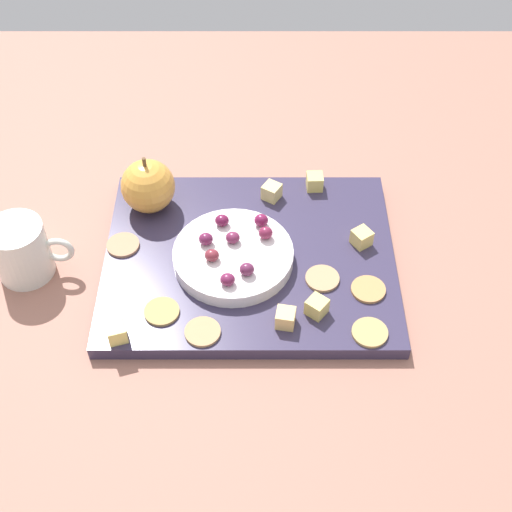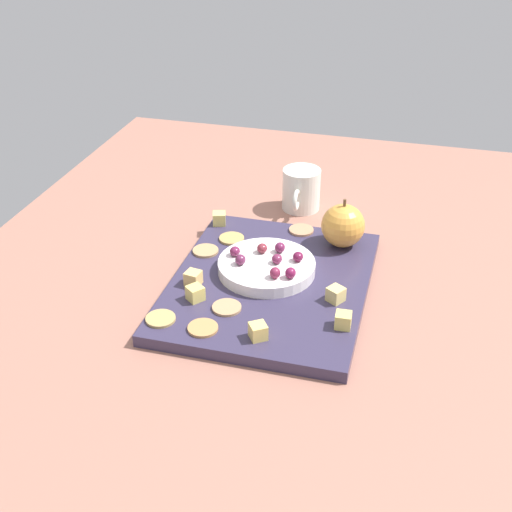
# 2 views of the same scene
# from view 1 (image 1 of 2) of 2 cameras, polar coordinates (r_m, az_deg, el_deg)

# --- Properties ---
(table) EXTENTS (1.40, 1.10, 0.04)m
(table) POSITION_cam_1_polar(r_m,az_deg,el_deg) (0.96, 0.50, -0.32)
(table) COLOR #986454
(table) RESTS_ON ground
(platter) EXTENTS (0.37, 0.30, 0.02)m
(platter) POSITION_cam_1_polar(r_m,az_deg,el_deg) (0.92, -0.42, -0.26)
(platter) COLOR #342E49
(platter) RESTS_ON table
(serving_dish) EXTENTS (0.15, 0.15, 0.02)m
(serving_dish) POSITION_cam_1_polar(r_m,az_deg,el_deg) (0.90, -1.77, 0.01)
(serving_dish) COLOR white
(serving_dish) RESTS_ON platter
(apple_whole) EXTENTS (0.07, 0.07, 0.07)m
(apple_whole) POSITION_cam_1_polar(r_m,az_deg,el_deg) (0.96, -8.64, 5.62)
(apple_whole) COLOR gold
(apple_whole) RESTS_ON platter
(apple_stem) EXTENTS (0.01, 0.01, 0.01)m
(apple_stem) POSITION_cam_1_polar(r_m,az_deg,el_deg) (0.93, -8.93, 7.55)
(apple_stem) COLOR brown
(apple_stem) RESTS_ON apple_whole
(cheese_cube_0) EXTENTS (0.03, 0.03, 0.02)m
(cheese_cube_0) POSITION_cam_1_polar(r_m,az_deg,el_deg) (0.83, 2.48, -5.04)
(cheese_cube_0) COLOR #EDC371
(cheese_cube_0) RESTS_ON platter
(cheese_cube_1) EXTENTS (0.03, 0.03, 0.02)m
(cheese_cube_1) POSITION_cam_1_polar(r_m,az_deg,el_deg) (0.92, 8.64, 1.46)
(cheese_cube_1) COLOR #EFD36C
(cheese_cube_1) RESTS_ON platter
(cheese_cube_2) EXTENTS (0.03, 0.03, 0.02)m
(cheese_cube_2) POSITION_cam_1_polar(r_m,az_deg,el_deg) (0.84, 5.03, -4.12)
(cheese_cube_2) COLOR #E0CB68
(cheese_cube_2) RESTS_ON platter
(cheese_cube_3) EXTENTS (0.03, 0.03, 0.02)m
(cheese_cube_3) POSITION_cam_1_polar(r_m,az_deg,el_deg) (0.83, -11.12, -6.07)
(cheese_cube_3) COLOR #E4D46D
(cheese_cube_3) RESTS_ON platter
(cheese_cube_4) EXTENTS (0.03, 0.03, 0.02)m
(cheese_cube_4) POSITION_cam_1_polar(r_m,az_deg,el_deg) (0.98, 1.38, 5.23)
(cheese_cube_4) COLOR #E2CC77
(cheese_cube_4) RESTS_ON platter
(cheese_cube_5) EXTENTS (0.02, 0.02, 0.02)m
(cheese_cube_5) POSITION_cam_1_polar(r_m,az_deg,el_deg) (1.00, 4.87, 6.01)
(cheese_cube_5) COLOR #E7D269
(cheese_cube_5) RESTS_ON platter
(cracker_0) EXTENTS (0.04, 0.04, 0.00)m
(cracker_0) POSITION_cam_1_polar(r_m,az_deg,el_deg) (0.93, -10.62, 0.90)
(cracker_0) COLOR tan
(cracker_0) RESTS_ON platter
(cracker_1) EXTENTS (0.04, 0.04, 0.00)m
(cracker_1) POSITION_cam_1_polar(r_m,az_deg,el_deg) (0.88, 5.48, -1.83)
(cracker_1) COLOR tan
(cracker_1) RESTS_ON platter
(cracker_2) EXTENTS (0.04, 0.04, 0.00)m
(cracker_2) POSITION_cam_1_polar(r_m,az_deg,el_deg) (0.84, 9.28, -6.15)
(cracker_2) COLOR tan
(cracker_2) RESTS_ON platter
(cracker_3) EXTENTS (0.04, 0.04, 0.00)m
(cracker_3) POSITION_cam_1_polar(r_m,az_deg,el_deg) (0.83, -4.26, -6.13)
(cracker_3) COLOR tan
(cracker_3) RESTS_ON platter
(cracker_4) EXTENTS (0.04, 0.04, 0.00)m
(cracker_4) POSITION_cam_1_polar(r_m,az_deg,el_deg) (0.88, 9.17, -2.70)
(cracker_4) COLOR #B6814C
(cracker_4) RESTS_ON platter
(cracker_5) EXTENTS (0.04, 0.04, 0.00)m
(cracker_5) POSITION_cam_1_polar(r_m,az_deg,el_deg) (0.86, -7.55, -4.46)
(cracker_5) COLOR tan
(cracker_5) RESTS_ON platter
(grape_0) EXTENTS (0.02, 0.02, 0.02)m
(grape_0) POSITION_cam_1_polar(r_m,az_deg,el_deg) (0.85, -2.23, -1.91)
(grape_0) COLOR #681E41
(grape_0) RESTS_ON serving_dish
(grape_1) EXTENTS (0.02, 0.02, 0.02)m
(grape_1) POSITION_cam_1_polar(r_m,az_deg,el_deg) (0.87, -3.50, 0.06)
(grape_1) COLOR maroon
(grape_1) RESTS_ON serving_dish
(grape_2) EXTENTS (0.02, 0.02, 0.02)m
(grape_2) POSITION_cam_1_polar(r_m,az_deg,el_deg) (0.90, 0.88, 1.88)
(grape_2) COLOR maroon
(grape_2) RESTS_ON serving_dish
(grape_3) EXTENTS (0.02, 0.02, 0.01)m
(grape_3) POSITION_cam_1_polar(r_m,az_deg,el_deg) (0.89, -1.80, 1.50)
(grape_3) COLOR #6B2244
(grape_3) RESTS_ON serving_dish
(grape_4) EXTENTS (0.02, 0.02, 0.02)m
(grape_4) POSITION_cam_1_polar(r_m,az_deg,el_deg) (0.89, -3.98, 1.38)
(grape_4) COLOR #621D41
(grape_4) RESTS_ON serving_dish
(grape_5) EXTENTS (0.02, 0.02, 0.02)m
(grape_5) POSITION_cam_1_polar(r_m,az_deg,el_deg) (0.86, -0.65, -1.08)
(grape_5) COLOR #5E2344
(grape_5) RESTS_ON serving_dish
(grape_6) EXTENTS (0.02, 0.02, 0.02)m
(grape_6) POSITION_cam_1_polar(r_m,az_deg,el_deg) (0.92, -2.67, 2.89)
(grape_6) COLOR maroon
(grape_6) RESTS_ON serving_dish
(grape_7) EXTENTS (0.02, 0.02, 0.02)m
(grape_7) POSITION_cam_1_polar(r_m,az_deg,el_deg) (0.91, 0.49, 2.91)
(grape_7) COLOR maroon
(grape_7) RESTS_ON serving_dish
(cup) EXTENTS (0.10, 0.07, 0.08)m
(cup) POSITION_cam_1_polar(r_m,az_deg,el_deg) (0.93, -18.34, 0.47)
(cup) COLOR white
(cup) RESTS_ON table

